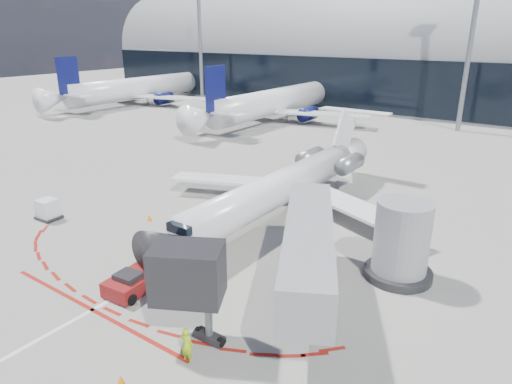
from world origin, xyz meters
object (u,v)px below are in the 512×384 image
Objects in this scene: pushback_tug at (132,282)px; ramp_worker at (187,344)px; regional_jet at (287,184)px; uld_container at (48,210)px.

ramp_worker is (6.54, -2.46, 0.31)m from pushback_tug.
regional_jet is 18.92m from ramp_worker.
ramp_worker is at bearing -18.80° from uld_container.
regional_jet is at bearing -79.33° from ramp_worker.
uld_container is at bearing -139.35° from regional_jet.
uld_container reaches higher than pushback_tug.
uld_container is (-14.30, -12.28, -1.55)m from regional_jet.
regional_jet reaches higher than pushback_tug.
pushback_tug is 2.73× the size of uld_container.
pushback_tug is 6.99m from ramp_worker.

